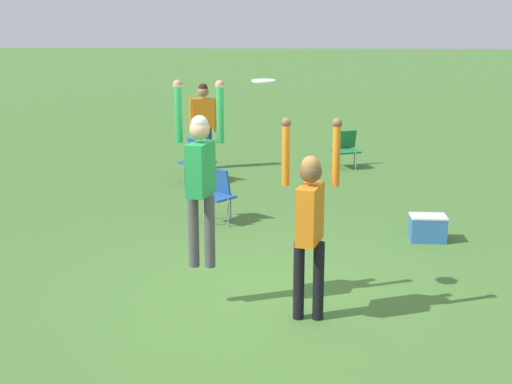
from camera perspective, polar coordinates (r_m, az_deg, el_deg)
ground_plane at (r=8.36m, az=0.10°, el=-8.66°), size 120.00×120.00×0.00m
person_jumping at (r=7.79m, az=-4.47°, el=1.71°), size 0.55×0.44×2.09m
person_defending at (r=7.51m, az=4.33°, el=-1.83°), size 0.62×0.51×2.20m
frisbee at (r=7.60m, az=0.61°, el=8.89°), size 0.26×0.26×0.03m
camping_chair_0 at (r=11.28m, az=-3.06°, el=0.11°), size 0.62×0.69×0.84m
camping_chair_1 at (r=15.45m, az=7.14°, el=3.62°), size 0.68×0.73×0.77m
camping_chair_2 at (r=13.97m, az=-4.67°, el=2.76°), size 0.75×0.83×0.83m
person_spectator_far at (r=15.12m, az=-4.22°, el=6.00°), size 0.63×0.29×1.81m
cooler_box at (r=10.70m, az=13.57°, el=-2.81°), size 0.52×0.36×0.38m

